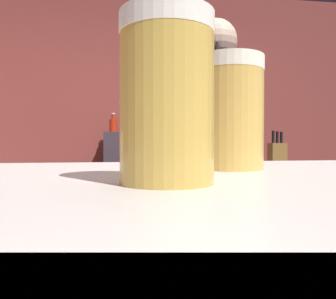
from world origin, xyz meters
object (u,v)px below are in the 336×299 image
chefs_knife (240,174)px  bottle_soy (151,125)px  bartender (215,164)px  mixing_bowl (169,169)px  pint_glass_near (167,100)px  bottle_hot_sauce (113,125)px  bottle_olive_oil (141,124)px  bottle_vinegar (123,122)px  pint_glass_far (229,113)px  knife_block (277,158)px

chefs_knife → bottle_soy: (-0.45, 1.25, 0.37)m
bartender → mixing_bowl: bearing=26.3°
bartender → bottle_soy: 1.68m
mixing_bowl → pint_glass_near: (-0.28, -1.91, 0.21)m
mixing_bowl → bottle_soy: bottle_soy is taller
bottle_hot_sauce → bottle_olive_oil: bottle_olive_oil is taller
mixing_bowl → bottle_vinegar: bearing=104.5°
bottle_olive_oil → pint_glass_near: bearing=-93.2°
chefs_knife → bottle_olive_oil: (-0.55, 1.27, 0.38)m
chefs_knife → bottle_vinegar: (-0.72, 1.26, 0.40)m
bottle_olive_oil → mixing_bowl: bearing=-84.2°
pint_glass_far → bottle_soy: size_ratio=0.74×
knife_block → pint_glass_near: pint_glass_near is taller
bartender → bottle_vinegar: (-0.44, 1.66, 0.31)m
bottle_soy → chefs_knife: bearing=-70.2°
bottle_hot_sauce → pint_glass_far: bearing=-86.1°
knife_block → bottle_vinegar: bearing=127.8°
bottle_vinegar → bottle_olive_oil: 0.18m
pint_glass_far → chefs_knife: bearing=69.2°
bartender → knife_block: (0.54, 0.41, 0.01)m
chefs_knife → pint_glass_near: size_ratio=1.79×
bottle_olive_oil → pint_glass_far: bearing=-91.5°
knife_block → chefs_knife: 0.27m
chefs_knife → pint_glass_far: bearing=-110.6°
pint_glass_far → bottle_vinegar: bottle_vinegar is taller
bottle_hot_sauce → bottle_soy: bearing=-3.3°
pint_glass_near → bottle_soy: size_ratio=0.72×
mixing_bowl → bottle_vinegar: size_ratio=0.83×
chefs_knife → pint_glass_near: (-0.72, -1.76, 0.24)m
bottle_hot_sauce → bottle_olive_oil: (0.27, 0.00, 0.01)m
bottle_olive_oil → bottle_soy: bearing=-13.0°
chefs_knife → pint_glass_far: (-0.62, -1.63, 0.24)m
knife_block → chefs_knife: size_ratio=1.17×
bottle_vinegar → bottle_olive_oil: size_ratio=1.25×
bartender → chefs_knife: 0.50m
knife_block → chefs_knife: knife_block is taller
bottle_olive_oil → bottle_vinegar: bearing=-175.5°
mixing_bowl → knife_block: bearing=-12.2°
pint_glass_far → bartender: bearing=74.5°
pint_glass_far → bottle_hot_sauce: size_ratio=0.73×
pint_glass_near → pint_glass_far: pint_glass_far is taller
chefs_knife → bottle_hot_sauce: 1.55m
mixing_bowl → pint_glass_far: size_ratio=1.57×
pint_glass_near → bottle_olive_oil: (0.17, 3.03, 0.14)m
pint_glass_far → bottle_hot_sauce: (-0.20, 2.90, 0.13)m
bartender → chefs_knife: bartender is taller
pint_glass_far → bottle_vinegar: size_ratio=0.53×
bottle_hot_sauce → bottle_vinegar: 0.10m
bottle_vinegar → bottle_olive_oil: bearing=4.5°
pint_glass_far → bottle_olive_oil: (0.07, 2.90, 0.14)m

